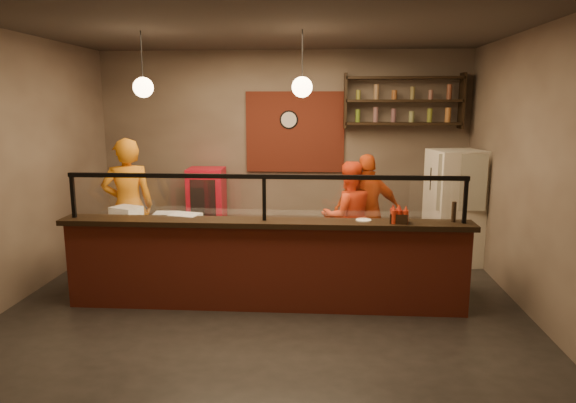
# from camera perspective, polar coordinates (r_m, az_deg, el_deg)

# --- Properties ---
(floor) EXTENTS (6.00, 6.00, 0.00)m
(floor) POSITION_cam_1_polar(r_m,az_deg,el_deg) (6.43, -2.25, -10.73)
(floor) COLOR black
(floor) RESTS_ON ground
(ceiling) EXTENTS (6.00, 6.00, 0.00)m
(ceiling) POSITION_cam_1_polar(r_m,az_deg,el_deg) (6.03, -2.48, 18.82)
(ceiling) COLOR #3B342E
(ceiling) RESTS_ON wall_back
(wall_back) EXTENTS (6.00, 0.00, 6.00)m
(wall_back) POSITION_cam_1_polar(r_m,az_deg,el_deg) (8.50, -0.56, 5.72)
(wall_back) COLOR #7A6959
(wall_back) RESTS_ON floor
(wall_left) EXTENTS (0.00, 5.00, 5.00)m
(wall_left) POSITION_cam_1_polar(r_m,az_deg,el_deg) (7.01, -27.59, 3.37)
(wall_left) COLOR #7A6959
(wall_left) RESTS_ON floor
(wall_right) EXTENTS (0.00, 5.00, 5.00)m
(wall_right) POSITION_cam_1_polar(r_m,az_deg,el_deg) (6.44, 25.29, 3.00)
(wall_right) COLOR #7A6959
(wall_right) RESTS_ON floor
(wall_front) EXTENTS (6.00, 0.00, 6.00)m
(wall_front) POSITION_cam_1_polar(r_m,az_deg,el_deg) (3.58, -6.62, -1.55)
(wall_front) COLOR #7A6959
(wall_front) RESTS_ON floor
(brick_patch) EXTENTS (1.60, 0.04, 1.30)m
(brick_patch) POSITION_cam_1_polar(r_m,az_deg,el_deg) (8.43, 0.79, 7.72)
(brick_patch) COLOR maroon
(brick_patch) RESTS_ON wall_back
(service_counter) EXTENTS (4.60, 0.25, 1.00)m
(service_counter) POSITION_cam_1_polar(r_m,az_deg,el_deg) (5.98, -2.58, -7.33)
(service_counter) COLOR maroon
(service_counter) RESTS_ON floor
(counter_ledge) EXTENTS (4.70, 0.37, 0.06)m
(counter_ledge) POSITION_cam_1_polar(r_m,az_deg,el_deg) (5.83, -2.63, -2.37)
(counter_ledge) COLOR black
(counter_ledge) RESTS_ON service_counter
(worktop_cabinet) EXTENTS (4.60, 0.75, 0.85)m
(worktop_cabinet) POSITION_cam_1_polar(r_m,az_deg,el_deg) (6.47, -2.09, -6.58)
(worktop_cabinet) COLOR gray
(worktop_cabinet) RESTS_ON floor
(worktop) EXTENTS (4.60, 0.75, 0.05)m
(worktop) POSITION_cam_1_polar(r_m,az_deg,el_deg) (6.35, -2.12, -2.70)
(worktop) COLOR silver
(worktop) RESTS_ON worktop_cabinet
(sneeze_guard) EXTENTS (4.50, 0.05, 0.52)m
(sneeze_guard) POSITION_cam_1_polar(r_m,az_deg,el_deg) (5.76, -2.66, 0.92)
(sneeze_guard) COLOR white
(sneeze_guard) RESTS_ON counter_ledge
(wall_shelving) EXTENTS (1.84, 0.28, 0.85)m
(wall_shelving) POSITION_cam_1_polar(r_m,az_deg,el_deg) (8.36, 12.68, 10.86)
(wall_shelving) COLOR black
(wall_shelving) RESTS_ON wall_back
(wall_clock) EXTENTS (0.30, 0.04, 0.30)m
(wall_clock) POSITION_cam_1_polar(r_m,az_deg,el_deg) (8.42, 0.10, 9.08)
(wall_clock) COLOR black
(wall_clock) RESTS_ON wall_back
(pendant_left) EXTENTS (0.24, 0.24, 0.77)m
(pendant_left) POSITION_cam_1_polar(r_m,az_deg,el_deg) (6.51, -15.79, 12.12)
(pendant_left) COLOR black
(pendant_left) RESTS_ON ceiling
(pendant_right) EXTENTS (0.24, 0.24, 0.77)m
(pendant_right) POSITION_cam_1_polar(r_m,az_deg,el_deg) (6.15, 1.58, 12.61)
(pendant_right) COLOR black
(pendant_right) RESTS_ON ceiling
(cook_left) EXTENTS (0.82, 0.69, 1.90)m
(cook_left) POSITION_cam_1_polar(r_m,az_deg,el_deg) (7.50, -17.32, -0.50)
(cook_left) COLOR orange
(cook_left) RESTS_ON floor
(cook_mid) EXTENTS (0.89, 0.77, 1.57)m
(cook_mid) POSITION_cam_1_polar(r_m,az_deg,el_deg) (7.30, 6.70, -1.70)
(cook_mid) COLOR red
(cook_mid) RESTS_ON floor
(cook_right) EXTENTS (1.01, 0.51, 1.66)m
(cook_right) POSITION_cam_1_polar(r_m,az_deg,el_deg) (7.47, 8.79, -1.12)
(cook_right) COLOR #DD4F14
(cook_right) RESTS_ON floor
(fridge) EXTENTS (0.83, 0.79, 1.70)m
(fridge) POSITION_cam_1_polar(r_m,az_deg,el_deg) (7.95, 17.98, -0.65)
(fridge) COLOR beige
(fridge) RESTS_ON floor
(red_cooler) EXTENTS (0.59, 0.54, 1.34)m
(red_cooler) POSITION_cam_1_polar(r_m,az_deg,el_deg) (8.47, -8.98, -0.81)
(red_cooler) COLOR red
(red_cooler) RESTS_ON floor
(pizza_dough) EXTENTS (0.57, 0.57, 0.01)m
(pizza_dough) POSITION_cam_1_polar(r_m,az_deg,el_deg) (6.38, -3.84, -2.38)
(pizza_dough) COLOR silver
(pizza_dough) RESTS_ON worktop
(prep_tub_a) EXTENTS (0.31, 0.26, 0.15)m
(prep_tub_a) POSITION_cam_1_polar(r_m,az_deg,el_deg) (6.47, -13.32, -1.85)
(prep_tub_a) COLOR silver
(prep_tub_a) RESTS_ON worktop
(prep_tub_b) EXTENTS (0.42, 0.38, 0.17)m
(prep_tub_b) POSITION_cam_1_polar(r_m,az_deg,el_deg) (6.86, -17.52, -1.25)
(prep_tub_b) COLOR silver
(prep_tub_b) RESTS_ON worktop
(prep_tub_c) EXTENTS (0.39, 0.34, 0.17)m
(prep_tub_c) POSITION_cam_1_polar(r_m,az_deg,el_deg) (6.24, -11.35, -2.13)
(prep_tub_c) COLOR white
(prep_tub_c) RESTS_ON worktop
(rolling_pin) EXTENTS (0.36, 0.19, 0.06)m
(rolling_pin) POSITION_cam_1_polar(r_m,az_deg,el_deg) (6.78, -13.71, -1.65)
(rolling_pin) COLOR yellow
(rolling_pin) RESTS_ON worktop
(condiment_caddy) EXTENTS (0.22, 0.18, 0.11)m
(condiment_caddy) POSITION_cam_1_polar(r_m,az_deg,el_deg) (5.81, 12.24, -1.81)
(condiment_caddy) COLOR black
(condiment_caddy) RESTS_ON counter_ledge
(pepper_mill) EXTENTS (0.06, 0.06, 0.23)m
(pepper_mill) POSITION_cam_1_polar(r_m,az_deg,el_deg) (6.01, 17.94, -1.11)
(pepper_mill) COLOR black
(pepper_mill) RESTS_ON counter_ledge
(small_plate) EXTENTS (0.18, 0.18, 0.01)m
(small_plate) POSITION_cam_1_polar(r_m,az_deg,el_deg) (5.86, 8.40, -2.06)
(small_plate) COLOR white
(small_plate) RESTS_ON counter_ledge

